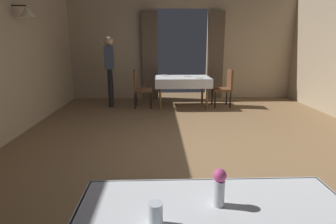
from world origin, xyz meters
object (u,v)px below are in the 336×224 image
at_px(chair_mid_right, 225,86).
at_px(person_waiter_by_doorway, 110,66).
at_px(flower_vase_near, 219,186).
at_px(plate_mid_c, 164,75).
at_px(plate_mid_b, 187,76).
at_px(glass_near_b, 156,214).
at_px(plate_mid_a, 198,78).
at_px(dining_table_mid, 183,80).
at_px(chair_mid_left, 140,87).

height_order(chair_mid_right, person_waiter_by_doorway, person_waiter_by_doorway).
bearing_deg(flower_vase_near, chair_mid_right, 76.09).
relative_size(plate_mid_c, person_waiter_by_doorway, 0.13).
distance_m(plate_mid_b, person_waiter_by_doorway, 1.95).
xyz_separation_m(glass_near_b, plate_mid_a, (0.98, 5.41, -0.05)).
bearing_deg(chair_mid_right, plate_mid_a, -160.86).
bearing_deg(plate_mid_a, person_waiter_by_doorway, 170.39).
bearing_deg(person_waiter_by_doorway, plate_mid_c, 10.58).
bearing_deg(plate_mid_a, glass_near_b, -100.22).
height_order(chair_mid_right, plate_mid_b, chair_mid_right).
relative_size(dining_table_mid, plate_mid_b, 7.25).
bearing_deg(plate_mid_b, chair_mid_left, -175.60).
xyz_separation_m(chair_mid_left, glass_near_b, (0.44, -5.65, 0.29)).
relative_size(glass_near_b, plate_mid_c, 0.52).
bearing_deg(plate_mid_c, glass_near_b, -91.69).
bearing_deg(person_waiter_by_doorway, flower_vase_near, -75.01).
height_order(plate_mid_a, plate_mid_b, same).
distance_m(flower_vase_near, person_waiter_by_doorway, 5.83).
bearing_deg(glass_near_b, plate_mid_a, 79.78).
height_order(chair_mid_left, glass_near_b, chair_mid_left).
relative_size(chair_mid_left, glass_near_b, 8.10).
height_order(plate_mid_a, plate_mid_c, same).
relative_size(flower_vase_near, glass_near_b, 1.79).
distance_m(chair_mid_left, chair_mid_right, 2.13).
height_order(plate_mid_b, plate_mid_c, same).
distance_m(flower_vase_near, plate_mid_a, 5.30).
distance_m(plate_mid_a, plate_mid_b, 0.40).
bearing_deg(flower_vase_near, glass_near_b, -155.16).
bearing_deg(flower_vase_near, plate_mid_c, 91.43).
bearing_deg(chair_mid_right, person_waiter_by_doorway, 177.65).
height_order(chair_mid_right, plate_mid_c, chair_mid_right).
height_order(chair_mid_left, plate_mid_a, chair_mid_left).
bearing_deg(plate_mid_b, glass_near_b, -97.40).
bearing_deg(person_waiter_by_doorway, dining_table_mid, -2.59).
bearing_deg(plate_mid_a, chair_mid_right, 19.14).
distance_m(dining_table_mid, chair_mid_left, 1.08).
bearing_deg(dining_table_mid, chair_mid_left, -177.74).
xyz_separation_m(chair_mid_left, person_waiter_by_doorway, (-0.74, 0.12, 0.51)).
bearing_deg(plate_mid_a, chair_mid_left, 170.33).
height_order(chair_mid_left, plate_mid_b, chair_mid_left).
xyz_separation_m(dining_table_mid, plate_mid_c, (-0.45, 0.34, 0.09)).
bearing_deg(chair_mid_right, flower_vase_near, -103.91).
height_order(chair_mid_left, chair_mid_right, same).
xyz_separation_m(dining_table_mid, plate_mid_a, (0.35, -0.28, 0.09)).
distance_m(dining_table_mid, person_waiter_by_doorway, 1.84).
bearing_deg(chair_mid_left, flower_vase_near, -82.06).
relative_size(chair_mid_left, plate_mid_b, 4.95).
distance_m(chair_mid_right, plate_mid_b, 0.98).
bearing_deg(plate_mid_a, dining_table_mid, 141.18).
distance_m(chair_mid_right, glass_near_b, 5.91).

